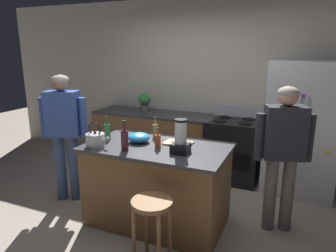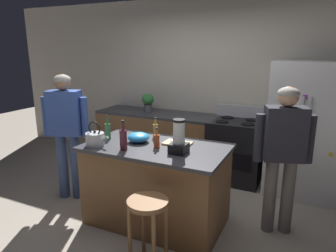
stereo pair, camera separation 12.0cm
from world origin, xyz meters
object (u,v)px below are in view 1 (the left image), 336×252
at_px(blender_appliance, 181,139).
at_px(bottle_vinegar, 155,130).
at_px(person_by_sink_right, 283,146).
at_px(kitchen_island, 157,184).
at_px(bar_stool, 152,216).
at_px(stove_range, 233,149).
at_px(bottle_cooking_sauce, 158,141).
at_px(bottle_olive_oil, 107,131).
at_px(potted_plant, 145,102).
at_px(tea_kettle, 95,139).
at_px(chef_knife, 180,142).
at_px(person_by_island_left, 64,126).
at_px(cutting_board, 178,143).
at_px(refrigerator, 301,128).
at_px(bottle_wine, 125,140).
at_px(mixing_bowl, 139,138).

height_order(blender_appliance, bottle_vinegar, blender_appliance).
xyz_separation_m(person_by_sink_right, bottle_vinegar, (-1.42, -0.10, 0.04)).
bearing_deg(kitchen_island, bar_stool, -67.92).
height_order(stove_range, bottle_cooking_sauce, bottle_cooking_sauce).
distance_m(person_by_sink_right, bottle_olive_oil, 1.92).
distance_m(potted_plant, tea_kettle, 1.87).
height_order(blender_appliance, chef_knife, blender_appliance).
height_order(person_by_island_left, bottle_olive_oil, person_by_island_left).
height_order(person_by_island_left, bar_stool, person_by_island_left).
height_order(kitchen_island, cutting_board, cutting_board).
bearing_deg(bottle_cooking_sauce, bar_stool, -69.07).
bearing_deg(potted_plant, tea_kettle, -78.57).
distance_m(stove_range, person_by_island_left, 2.41).
bearing_deg(blender_appliance, refrigerator, 55.58).
relative_size(person_by_sink_right, potted_plant, 5.23).
height_order(bottle_cooking_sauce, cutting_board, bottle_cooking_sauce).
xyz_separation_m(potted_plant, blender_appliance, (1.28, -1.66, -0.03)).
bearing_deg(tea_kettle, cutting_board, 28.67).
relative_size(bottle_olive_oil, cutting_board, 0.92).
xyz_separation_m(kitchen_island, bottle_wine, (-0.23, -0.27, 0.57)).
bearing_deg(person_by_island_left, person_by_sink_right, 7.94).
bearing_deg(stove_range, bottle_olive_oil, -126.38).
bearing_deg(bar_stool, bottle_wine, 139.93).
distance_m(bottle_olive_oil, mixing_bowl, 0.38).
distance_m(bottle_wine, tea_kettle, 0.36).
distance_m(person_by_island_left, cutting_board, 1.49).
distance_m(bottle_cooking_sauce, bottle_vinegar, 0.40).
bearing_deg(blender_appliance, chef_knife, 112.57).
distance_m(stove_range, person_by_sink_right, 1.43).
relative_size(person_by_island_left, tea_kettle, 5.89).
distance_m(person_by_island_left, bottle_wine, 1.11).
distance_m(kitchen_island, bottle_wine, 0.67).
bearing_deg(potted_plant, kitchen_island, -58.18).
xyz_separation_m(blender_appliance, chef_knife, (-0.11, 0.26, -0.12)).
height_order(refrigerator, person_by_sink_right, refrigerator).
xyz_separation_m(potted_plant, bottle_vinegar, (0.80, -1.26, -0.09)).
bearing_deg(cutting_board, bottle_olive_oil, -168.07).
relative_size(bottle_olive_oil, tea_kettle, 1.00).
distance_m(bar_stool, chef_knife, 0.96).
height_order(refrigerator, cutting_board, refrigerator).
relative_size(bottle_cooking_sauce, tea_kettle, 0.78).
xyz_separation_m(tea_kettle, chef_knife, (0.80, 0.43, -0.06)).
distance_m(bottle_olive_oil, chef_knife, 0.84).
bearing_deg(bottle_cooking_sauce, kitchen_island, 124.43).
bearing_deg(potted_plant, person_by_sink_right, -27.55).
height_order(bar_stool, blender_appliance, blender_appliance).
distance_m(kitchen_island, tea_kettle, 0.84).
relative_size(potted_plant, mixing_bowl, 1.24).
bearing_deg(bottle_cooking_sauce, refrigerator, 48.33).
bearing_deg(tea_kettle, kitchen_island, 25.10).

